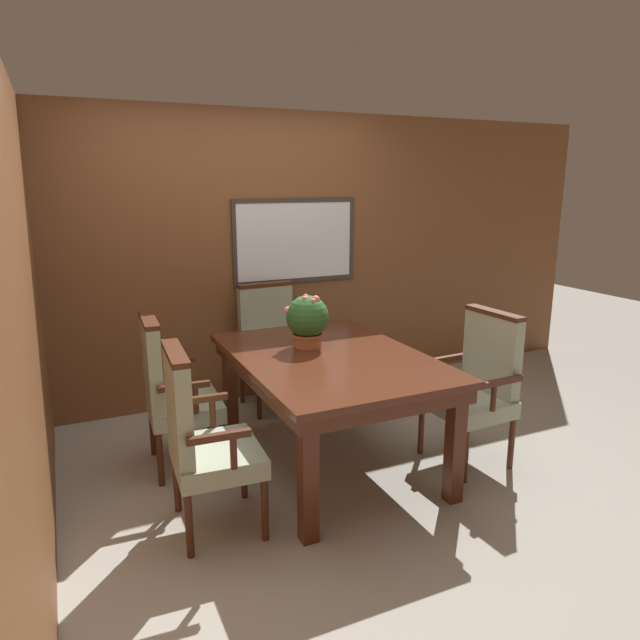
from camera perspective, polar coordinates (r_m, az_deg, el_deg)
The scene contains 9 objects.
ground_plane at distance 3.88m, azimuth 0.01°, elevation -15.06°, with size 14.00×14.00×0.00m, color #A39E93.
wall_back at distance 4.91m, azimuth -7.63°, elevation 6.05°, with size 7.20×0.08×2.45m.
wall_left at distance 3.16m, azimuth -27.60°, elevation 0.42°, with size 0.06×7.20×2.45m.
dining_table at distance 3.73m, azimuth 0.97°, elevation -4.92°, with size 1.15×1.66×0.77m.
chair_right_near at distance 4.00m, azimuth 15.48°, elevation -6.03°, with size 0.48×0.58×1.04m.
chair_head_far at distance 4.84m, azimuth -4.94°, elevation -2.13°, with size 0.58×0.48×1.04m.
chair_left_near at distance 3.16m, azimuth -11.81°, elevation -11.22°, with size 0.49×0.58×1.04m.
chair_left_far at distance 3.87m, azimuth -14.68°, elevation -6.65°, with size 0.48×0.58×1.04m.
potted_plant at distance 3.84m, azimuth -1.27°, elevation 0.04°, with size 0.30×0.29×0.36m.
Camera 1 is at (-1.42, -3.09, 1.86)m, focal length 32.00 mm.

